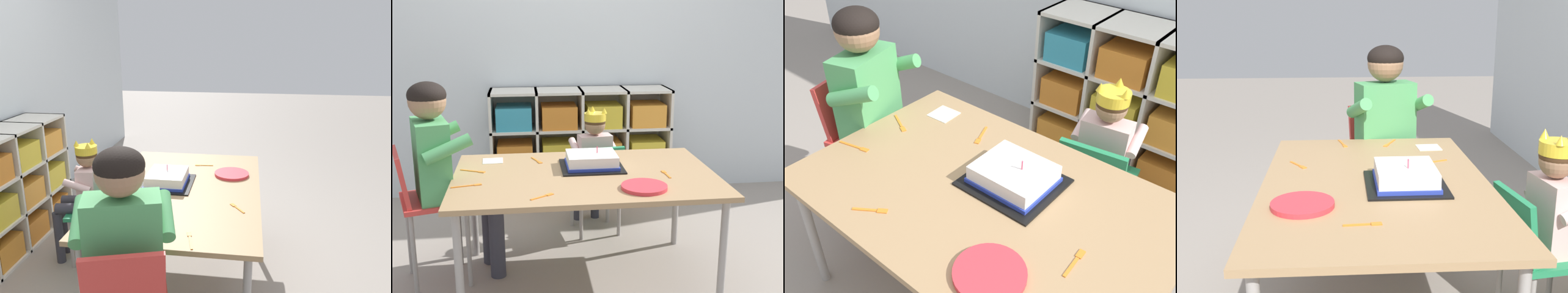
{
  "view_description": "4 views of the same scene",
  "coord_description": "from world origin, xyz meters",
  "views": [
    {
      "loc": [
        -2.06,
        -0.36,
        1.49
      ],
      "look_at": [
        0.07,
        -0.06,
        0.85
      ],
      "focal_mm": 35.02,
      "sensor_mm": 36.0,
      "label": 1
    },
    {
      "loc": [
        -0.31,
        -2.51,
        1.42
      ],
      "look_at": [
        0.01,
        -0.03,
        0.77
      ],
      "focal_mm": 47.04,
      "sensor_mm": 36.0,
      "label": 2
    },
    {
      "loc": [
        0.78,
        -0.93,
        1.67
      ],
      "look_at": [
        0.03,
        -0.06,
        0.86
      ],
      "focal_mm": 41.07,
      "sensor_mm": 36.0,
      "label": 3
    },
    {
      "loc": [
        1.87,
        -0.13,
        1.26
      ],
      "look_at": [
        -0.0,
        -0.01,
        0.75
      ],
      "focal_mm": 46.18,
      "sensor_mm": 36.0,
      "label": 4
    }
  ],
  "objects": [
    {
      "name": "paper_plate_stack",
      "position": [
        0.25,
        -0.27,
        0.62
      ],
      "size": [
        0.22,
        0.22,
        0.02
      ],
      "primitive_type": "cylinder",
      "color": "#DB333D",
      "rests_on": "activity_table"
    },
    {
      "name": "classroom_chair_blue",
      "position": [
        0.15,
        0.6,
        0.37
      ],
      "size": [
        0.36,
        0.36,
        0.61
      ],
      "rotation": [
        0.0,
        0.0,
        3.29
      ],
      "color": "#238451",
      "rests_on": "ground"
    },
    {
      "name": "fork_at_table_front_edge",
      "position": [
        0.41,
        -0.06,
        0.61
      ],
      "size": [
        0.02,
        0.12,
        0.0
      ],
      "rotation": [
        0.0,
        0.0,
        4.77
      ],
      "color": "orange",
      "rests_on": "activity_table"
    },
    {
      "name": "birthday_cake_on_tray",
      "position": [
        0.05,
        0.11,
        0.64
      ],
      "size": [
        0.33,
        0.31,
        0.11
      ],
      "color": "black",
      "rests_on": "activity_table"
    },
    {
      "name": "fork_by_napkin",
      "position": [
        -0.57,
        0.11,
        0.61
      ],
      "size": [
        0.14,
        0.08,
        0.0
      ],
      "rotation": [
        0.0,
        0.0,
        2.69
      ],
      "color": "orange",
      "rests_on": "activity_table"
    },
    {
      "name": "paper_napkin_square",
      "position": [
        -0.49,
        0.3,
        0.61
      ],
      "size": [
        0.12,
        0.12,
        0.0
      ],
      "primitive_type": "cube",
      "rotation": [
        0.0,
        0.0,
        0.05
      ],
      "color": "white",
      "rests_on": "activity_table"
    },
    {
      "name": "activity_table",
      "position": [
        0.0,
        0.0,
        0.57
      ],
      "size": [
        1.35,
        0.89,
        0.61
      ],
      "color": "#A37F56",
      "rests_on": "ground"
    },
    {
      "name": "fork_near_cake_tray",
      "position": [
        -0.24,
        0.27,
        0.61
      ],
      "size": [
        0.06,
        0.13,
        0.0
      ],
      "rotation": [
        0.0,
        0.0,
        1.94
      ],
      "color": "orange",
      "rests_on": "activity_table"
    },
    {
      "name": "fork_near_child_seat",
      "position": [
        -0.23,
        -0.32,
        0.61
      ],
      "size": [
        0.11,
        0.08,
        0.0
      ],
      "rotation": [
        0.0,
        0.0,
        3.74
      ],
      "color": "orange",
      "rests_on": "activity_table"
    },
    {
      "name": "fork_beside_plate_stack",
      "position": [
        -0.58,
        -0.13,
        0.61
      ],
      "size": [
        0.15,
        0.05,
        0.0
      ],
      "rotation": [
        0.0,
        0.0,
        3.38
      ],
      "color": "orange",
      "rests_on": "activity_table"
    },
    {
      "name": "classroom_chair_adult_side",
      "position": [
        -0.84,
        0.09,
        0.47
      ],
      "size": [
        0.43,
        0.41,
        0.75
      ],
      "rotation": [
        0.0,
        0.0,
        1.86
      ],
      "color": "red",
      "rests_on": "ground"
    },
    {
      "name": "adult_helper_seated",
      "position": [
        -0.72,
        0.13,
        0.68
      ],
      "size": [
        0.47,
        0.46,
        1.09
      ],
      "rotation": [
        0.0,
        0.0,
        1.86
      ],
      "color": "#4C9E5B",
      "rests_on": "ground"
    },
    {
      "name": "child_with_crown",
      "position": [
        0.14,
        0.7,
        0.52
      ],
      "size": [
        0.32,
        0.32,
        0.84
      ],
      "rotation": [
        0.0,
        0.0,
        3.29
      ],
      "color": "beige",
      "rests_on": "ground"
    }
  ]
}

